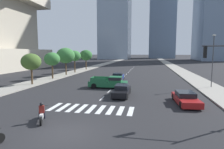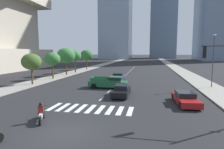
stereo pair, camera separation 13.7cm
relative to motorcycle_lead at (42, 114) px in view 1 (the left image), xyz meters
The scene contains 18 objects.
ground_plane 3.17m from the motorcycle_lead, 31.72° to the right, with size 800.00×800.00×0.00m, color #232326.
sidewalk_east 32.73m from the motorcycle_lead, 60.06° to the left, with size 4.00×260.00×0.15m, color gray.
sidewalk_west 30.44m from the motorcycle_lead, 111.26° to the left, with size 4.00×260.00×0.15m, color gray.
crosswalk_near 4.62m from the motorcycle_lead, 54.66° to the left, with size 7.65×2.65×0.01m.
lane_divider_center 31.85m from the motorcycle_lead, 85.23° to the left, with size 0.14×50.00×0.01m.
motorcycle_lead is the anchor object (origin of this frame).
pickup_truck 14.28m from the motorcycle_lead, 80.84° to the left, with size 5.51×2.09×1.67m.
sedan_black_0 10.57m from the motorcycle_lead, 63.89° to the left, with size 1.77×4.79×1.29m.
sedan_blue_1 22.54m from the motorcycle_lead, 84.61° to the left, with size 2.00×4.53×1.27m.
sedan_red_2 13.45m from the motorcycle_lead, 32.10° to the left, with size 2.23×4.92×1.20m.
street_lamp_east 23.97m from the motorcycle_lead, 45.30° to the left, with size 0.50×0.24×7.45m.
street_tree_nearest 17.77m from the motorcycle_lead, 125.80° to the left, with size 3.01×3.01×4.79m.
street_tree_second 23.37m from the motorcycle_lead, 116.26° to the left, with size 2.92×2.92×4.96m.
street_tree_third 28.94m from the motorcycle_lead, 110.91° to the left, with size 3.99×3.99×5.96m.
street_tree_fourth 33.74m from the motorcycle_lead, 107.76° to the left, with size 3.05×3.05×5.39m.
street_tree_fifth 42.04m from the motorcycle_lead, 104.15° to the left, with size 3.62×3.62×5.66m.
office_tower_left_skyline 142.24m from the motorcycle_lead, 97.60° to the left, with size 22.24×27.11×77.92m.
office_tower_center_skyline 167.54m from the motorcycle_lead, 83.47° to the left, with size 21.43×22.13×100.47m.
Camera 1 is at (5.03, -10.78, 5.12)m, focal length 30.49 mm.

